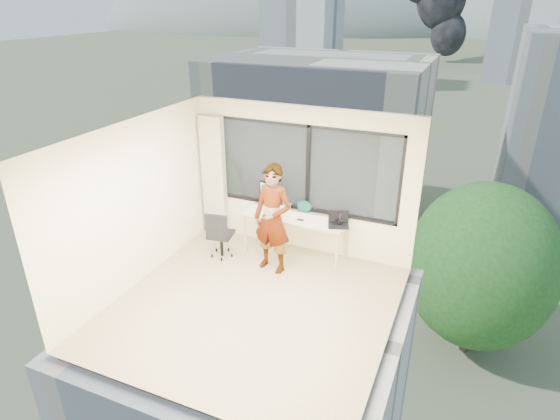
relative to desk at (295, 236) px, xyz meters
The scene contains 24 objects.
floor 1.70m from the desk, 90.00° to the right, with size 4.00×4.00×0.01m, color tan.
ceiling 2.78m from the desk, 90.00° to the right, with size 4.00×4.00×0.01m, color white.
wall_front 3.78m from the desk, 90.00° to the right, with size 4.00×0.01×2.60m, color #FBF0C2.
wall_left 2.76m from the desk, 140.31° to the right, with size 0.01×4.00×2.60m, color #FBF0C2.
wall_right 2.76m from the desk, 39.69° to the right, with size 0.01×4.00×2.60m, color #FBF0C2.
window_wall 1.20m from the desk, 81.63° to the left, with size 3.30×0.16×1.55m, color black, non-canonical shape.
curtain 1.90m from the desk, behind, with size 0.45×0.14×2.30m, color beige.
desk is the anchor object (origin of this frame).
chair 1.30m from the desk, 154.71° to the right, with size 0.46×0.46×0.90m, color black, non-canonical shape.
person 0.82m from the desk, 105.70° to the right, with size 0.68×0.44×1.85m, color #2D2D33.
monitor 0.81m from the desk, 167.84° to the left, with size 0.50×0.11×0.50m, color black, non-canonical shape.
game_console 0.58m from the desk, 147.65° to the left, with size 0.30×0.25×0.07m, color white.
laptop 0.94m from the desk, ahead, with size 0.34×0.36×0.22m, color black, non-canonical shape.
cellphone 0.42m from the desk, 36.21° to the right, with size 0.11×0.05×0.01m, color black.
pen_cup 0.91m from the desk, ahead, with size 0.09×0.09×0.11m, color black.
handbag 0.55m from the desk, 73.49° to the left, with size 0.27×0.14×0.21m, color #0E554B.
exterior_ground 119.21m from the desk, 90.00° to the left, with size 400.00×400.00×0.04m, color #515B3D.
near_bldg_a 30.64m from the desk, 107.62° to the left, with size 16.00×12.00×14.00m, color beige.
far_tower_a 99.69m from the desk, 110.55° to the left, with size 14.00×14.00×28.00m, color silver.
far_tower_b 118.61m from the desk, 86.13° to the left, with size 13.00×13.00×30.00m, color silver.
far_tower_d 160.05m from the desk, 112.02° to the left, with size 16.00×14.00×22.00m, color silver.
hill_a 340.51m from the desk, 110.65° to the left, with size 288.00×216.00×90.00m, color slate.
tree_a 27.88m from the desk, 128.19° to the left, with size 7.00×7.00×8.00m, color #234C19, non-canonical shape.
tree_b 19.51m from the desk, 76.24° to the left, with size 7.60×7.60×9.00m, color #234C19, non-canonical shape.
Camera 1 is at (2.64, -5.14, 4.22)m, focal length 29.96 mm.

